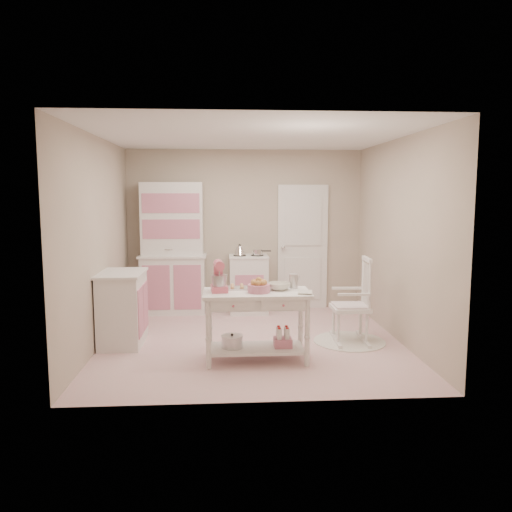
{
  "coord_description": "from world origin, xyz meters",
  "views": [
    {
      "loc": [
        -0.35,
        -6.24,
        1.89
      ],
      "look_at": [
        0.04,
        -0.24,
        1.14
      ],
      "focal_mm": 35.0,
      "sensor_mm": 36.0,
      "label": 1
    }
  ],
  "objects": [
    {
      "name": "recipe_book",
      "position": [
        0.47,
        -0.86,
        0.81
      ],
      "size": [
        0.19,
        0.24,
        0.02
      ],
      "primitive_type": "imported",
      "rotation": [
        0.0,
        0.0,
        -0.17
      ],
      "color": "silver",
      "rests_on": "work_table"
    },
    {
      "name": "mixing_bowl",
      "position": [
        0.28,
        -0.66,
        0.84
      ],
      "size": [
        0.26,
        0.26,
        0.08
      ],
      "primitive_type": "imported",
      "color": "silver",
      "rests_on": "work_table"
    },
    {
      "name": "room_shell",
      "position": [
        0.0,
        0.0,
        1.65
      ],
      "size": [
        3.84,
        3.84,
        2.62
      ],
      "color": "#D5858A",
      "rests_on": "ground"
    },
    {
      "name": "work_table",
      "position": [
        0.02,
        -0.74,
        0.4
      ],
      "size": [
        1.2,
        0.6,
        0.8
      ],
      "primitive_type": "cube",
      "color": "white",
      "rests_on": "ground"
    },
    {
      "name": "base_cabinet",
      "position": [
        -1.63,
        0.01,
        0.46
      ],
      "size": [
        0.54,
        0.84,
        0.92
      ],
      "primitive_type": "cube",
      "color": "white",
      "rests_on": "ground"
    },
    {
      "name": "door",
      "position": [
        0.95,
        1.87,
        1.02
      ],
      "size": [
        0.82,
        0.05,
        2.04
      ],
      "primitive_type": "cube",
      "color": "white",
      "rests_on": "ground"
    },
    {
      "name": "metal_pitcher",
      "position": [
        0.46,
        -0.58,
        0.89
      ],
      "size": [
        0.1,
        0.1,
        0.17
      ],
      "primitive_type": "cylinder",
      "color": "silver",
      "rests_on": "work_table"
    },
    {
      "name": "bread_basket",
      "position": [
        0.04,
        -0.79,
        0.85
      ],
      "size": [
        0.25,
        0.25,
        0.09
      ],
      "primitive_type": "cylinder",
      "color": "#CA748F",
      "rests_on": "work_table"
    },
    {
      "name": "stove",
      "position": [
        0.04,
        1.61,
        0.46
      ],
      "size": [
        0.62,
        0.57,
        0.92
      ],
      "primitive_type": "cube",
      "color": "white",
      "rests_on": "ground"
    },
    {
      "name": "hutch",
      "position": [
        -1.16,
        1.66,
        1.04
      ],
      "size": [
        1.06,
        0.5,
        2.08
      ],
      "primitive_type": "cube",
      "color": "white",
      "rests_on": "ground"
    },
    {
      "name": "rocking_chair",
      "position": [
        1.26,
        -0.09,
        0.55
      ],
      "size": [
        0.51,
        0.74,
        1.1
      ],
      "primitive_type": "cube",
      "rotation": [
        0.0,
        0.0,
        -0.05
      ],
      "color": "white",
      "rests_on": "ground"
    },
    {
      "name": "cookie_tray",
      "position": [
        -0.13,
        -0.56,
        0.81
      ],
      "size": [
        0.34,
        0.24,
        0.02
      ],
      "primitive_type": "cube",
      "color": "silver",
      "rests_on": "work_table"
    },
    {
      "name": "stand_mixer",
      "position": [
        -0.4,
        -0.72,
        0.97
      ],
      "size": [
        0.23,
        0.3,
        0.34
      ],
      "primitive_type": "cube",
      "rotation": [
        0.0,
        0.0,
        0.1
      ],
      "color": "#E25F79",
      "rests_on": "work_table"
    },
    {
      "name": "lace_rug",
      "position": [
        1.26,
        -0.09,
        0.01
      ],
      "size": [
        0.92,
        0.92,
        0.01
      ],
      "primitive_type": "cylinder",
      "color": "white",
      "rests_on": "ground"
    }
  ]
}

